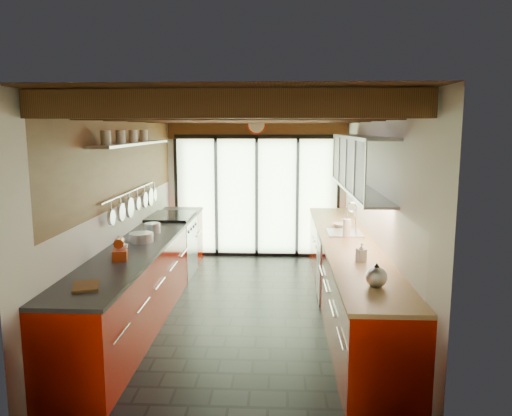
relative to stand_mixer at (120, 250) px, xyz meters
name	(u,v)px	position (x,y,z in m)	size (l,w,h in m)	color
ground	(247,309)	(1.27, 1.03, -1.01)	(5.50, 5.50, 0.00)	black
room_shell	(246,181)	(1.27, 1.03, 0.64)	(5.50, 5.50, 5.50)	silver
ceiling_beams	(248,115)	(1.27, 1.41, 1.45)	(3.14, 5.06, 4.90)	#593316
glass_door	(257,164)	(1.27, 3.72, 0.65)	(2.95, 0.10, 2.90)	#C6EAAD
left_counter	(147,273)	(-0.01, 1.03, -0.55)	(0.68, 5.00, 0.92)	#9E0F00
range_stove	(172,246)	(-0.01, 2.48, -0.54)	(0.66, 0.90, 0.97)	silver
right_counter	(347,276)	(2.54, 1.03, -0.55)	(0.68, 5.00, 0.92)	#9E0F00
sink_assembly	(346,230)	(2.56, 1.43, -0.05)	(0.45, 0.52, 0.43)	silver
upper_cabinets_right	(360,163)	(2.70, 1.33, 0.84)	(0.34, 3.00, 3.00)	silver
left_wall_fixtures	(135,168)	(-0.20, 1.32, 0.77)	(0.28, 2.60, 0.96)	silver
stand_mixer	(120,250)	(0.00, 0.00, 0.00)	(0.20, 0.29, 0.24)	red
pot_large	(153,228)	(0.00, 1.34, -0.03)	(0.20, 0.20, 0.13)	silver
pot_small	(141,237)	(0.00, 0.80, -0.04)	(0.29, 0.29, 0.11)	silver
cutting_board	(86,286)	(0.00, -0.96, -0.08)	(0.21, 0.30, 0.03)	brown
kettle	(376,276)	(2.54, -0.80, 0.00)	(0.24, 0.26, 0.22)	silver
paper_towel	(347,228)	(2.54, 1.19, 0.02)	(0.12, 0.12, 0.28)	white
soap_bottle	(361,252)	(2.54, 0.03, 0.00)	(0.09, 0.09, 0.20)	silver
bowl	(340,225)	(2.54, 1.86, -0.07)	(0.22, 0.22, 0.05)	silver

